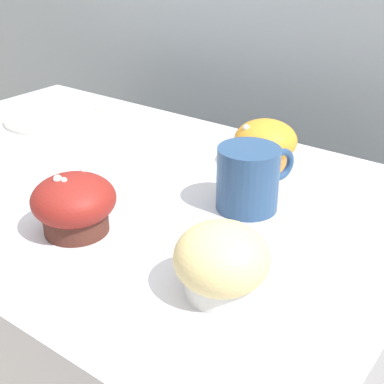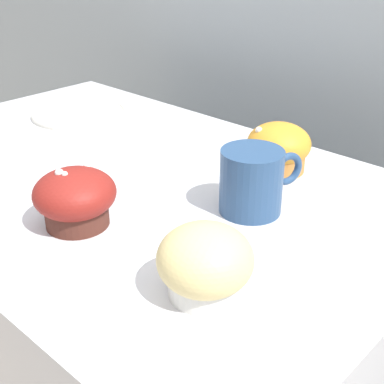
{
  "view_description": "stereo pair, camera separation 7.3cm",
  "coord_description": "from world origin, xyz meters",
  "px_view_note": "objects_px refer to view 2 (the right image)",
  "views": [
    {
      "loc": [
        0.59,
        -0.56,
        1.32
      ],
      "look_at": [
        0.2,
        -0.03,
        0.99
      ],
      "focal_mm": 50.0,
      "sensor_mm": 36.0,
      "label": 1
    },
    {
      "loc": [
        0.64,
        -0.51,
        1.32
      ],
      "look_at": [
        0.2,
        -0.03,
        0.99
      ],
      "focal_mm": 50.0,
      "sensor_mm": 36.0,
      "label": 2
    }
  ],
  "objects_px": {
    "serving_plate": "(80,113)",
    "muffin_back_left": "(205,264)",
    "coffee_cup": "(252,180)",
    "muffin_front_center": "(75,198)",
    "muffin_back_right": "(278,148)"
  },
  "relations": [
    {
      "from": "muffin_back_left",
      "to": "coffee_cup",
      "type": "relative_size",
      "value": 0.81
    },
    {
      "from": "muffin_back_left",
      "to": "muffin_front_center",
      "type": "bearing_deg",
      "value": -178.69
    },
    {
      "from": "muffin_front_center",
      "to": "serving_plate",
      "type": "relative_size",
      "value": 0.55
    },
    {
      "from": "muffin_back_left",
      "to": "coffee_cup",
      "type": "bearing_deg",
      "value": 113.12
    },
    {
      "from": "serving_plate",
      "to": "muffin_back_right",
      "type": "bearing_deg",
      "value": 6.92
    },
    {
      "from": "muffin_front_center",
      "to": "serving_plate",
      "type": "distance_m",
      "value": 0.48
    },
    {
      "from": "muffin_back_left",
      "to": "coffee_cup",
      "type": "distance_m",
      "value": 0.21
    },
    {
      "from": "muffin_back_left",
      "to": "serving_plate",
      "type": "bearing_deg",
      "value": 155.71
    },
    {
      "from": "serving_plate",
      "to": "muffin_back_left",
      "type": "bearing_deg",
      "value": -24.29
    },
    {
      "from": "muffin_front_center",
      "to": "serving_plate",
      "type": "height_order",
      "value": "muffin_front_center"
    },
    {
      "from": "muffin_back_left",
      "to": "serving_plate",
      "type": "height_order",
      "value": "muffin_back_left"
    },
    {
      "from": "muffin_front_center",
      "to": "muffin_back_left",
      "type": "bearing_deg",
      "value": 1.31
    },
    {
      "from": "muffin_front_center",
      "to": "muffin_back_right",
      "type": "xyz_separation_m",
      "value": [
        0.09,
        0.34,
        -0.0
      ]
    },
    {
      "from": "coffee_cup",
      "to": "serving_plate",
      "type": "bearing_deg",
      "value": 170.8
    },
    {
      "from": "muffin_front_center",
      "to": "serving_plate",
      "type": "xyz_separation_m",
      "value": [
        -0.38,
        0.28,
        -0.04
      ]
    }
  ]
}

